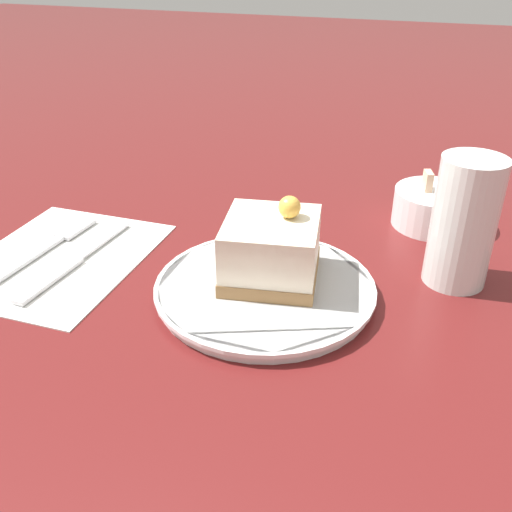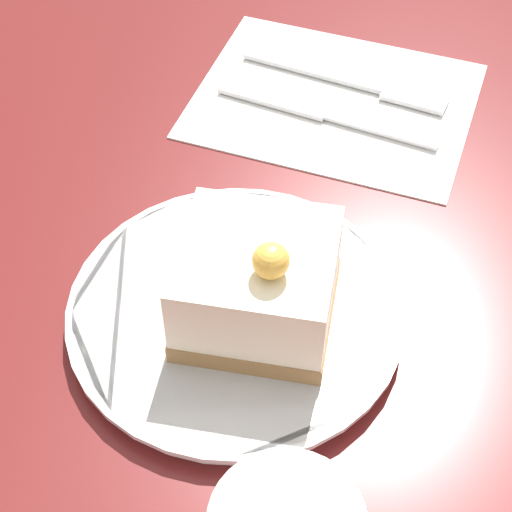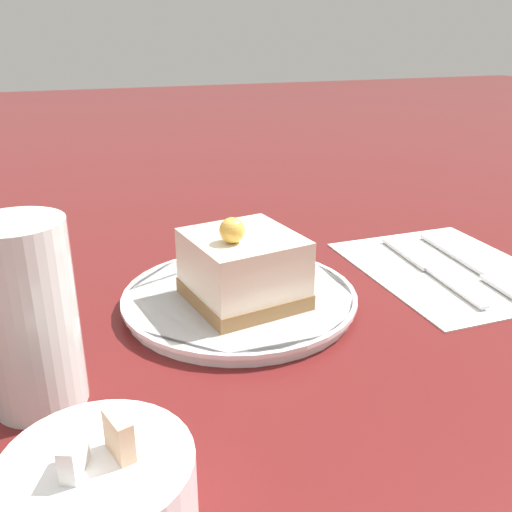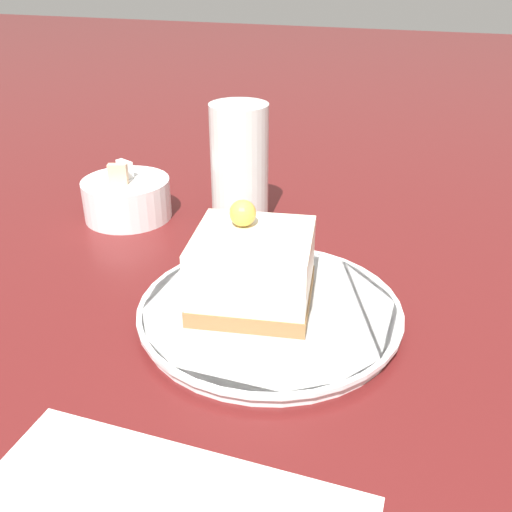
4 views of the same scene
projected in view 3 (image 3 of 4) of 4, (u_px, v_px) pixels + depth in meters
name	position (u px, v px, depth m)	size (l,w,h in m)	color
ground_plane	(278.00, 315.00, 0.50)	(4.00, 4.00, 0.00)	#5B1919
plate	(240.00, 298.00, 0.52)	(0.21, 0.21, 0.01)	white
cake_slice	(243.00, 268.00, 0.49)	(0.10, 0.11, 0.08)	olive
napkin	(449.00, 269.00, 0.59)	(0.18, 0.22, 0.00)	white
fork	(478.00, 268.00, 0.59)	(0.03, 0.17, 0.00)	silver
knife	(421.00, 263.00, 0.60)	(0.02, 0.18, 0.00)	silver
sugar_bowl	(101.00, 494.00, 0.28)	(0.10, 0.10, 0.07)	white
drinking_glass	(29.00, 317.00, 0.36)	(0.06, 0.06, 0.13)	silver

